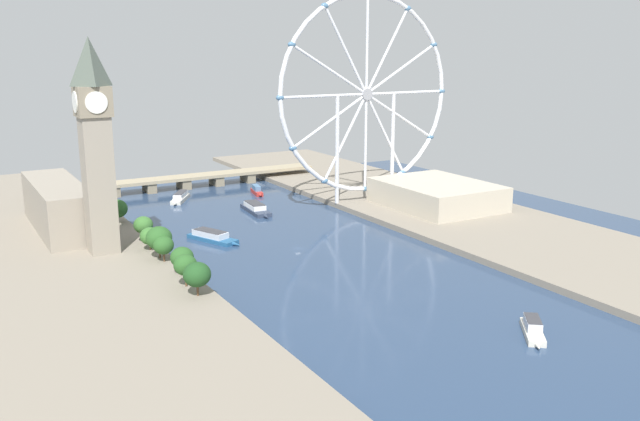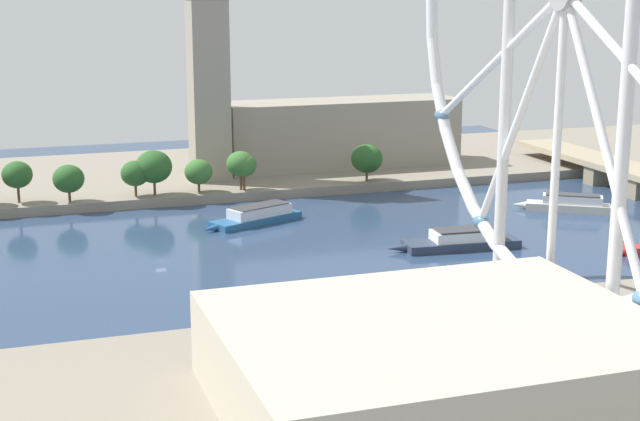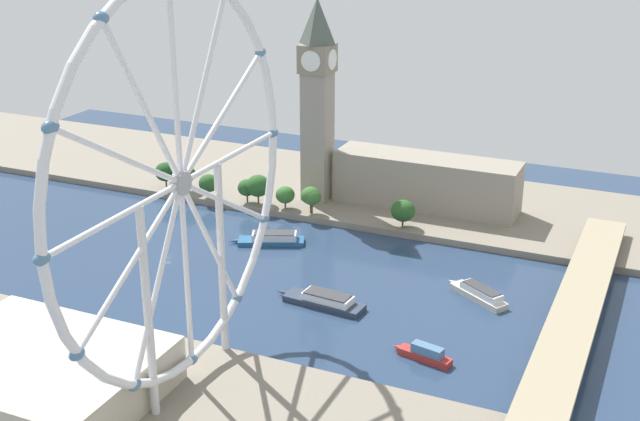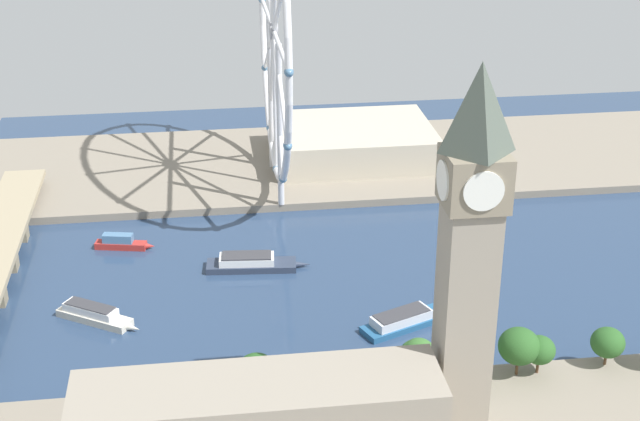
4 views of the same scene
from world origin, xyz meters
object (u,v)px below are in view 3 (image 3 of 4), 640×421
tour_boat_0 (479,294)px  tour_boat_1 (272,239)px  parliament_block (426,182)px  river_bridge (573,321)px  riverside_hall (39,375)px  tour_boat_2 (424,354)px  tour_boat_4 (324,300)px  clock_tower (317,98)px  ferris_wheel (181,185)px

tour_boat_0 → tour_boat_1: size_ratio=0.83×
parliament_block → river_bridge: size_ratio=0.45×
riverside_hall → tour_boat_2: (-70.13, 95.15, -7.83)m
tour_boat_4 → parliament_block: bearing=-87.6°
river_bridge → tour_boat_4: (13.46, -85.88, -3.85)m
river_bridge → tour_boat_4: size_ratio=5.27×
tour_boat_0 → tour_boat_4: size_ratio=0.75×
clock_tower → parliament_block: size_ratio=1.10×
tour_boat_1 → tour_boat_0: bearing=147.4°
ferris_wheel → tour_boat_0: bearing=145.3°
ferris_wheel → riverside_hall: bearing=-53.9°
ferris_wheel → tour_boat_1: ferris_wheel is taller
riverside_hall → tour_boat_1: size_ratio=2.08×
clock_tower → riverside_hall: 192.61m
ferris_wheel → tour_boat_0: size_ratio=4.51×
parliament_block → riverside_hall: parliament_block is taller
tour_boat_2 → tour_boat_4: bearing=-14.1°
riverside_hall → river_bridge: 172.21m
clock_tower → parliament_block: 63.70m
tour_boat_2 → parliament_block: bearing=-61.1°
ferris_wheel → tour_boat_0: (-93.70, 64.84, -63.11)m
clock_tower → tour_boat_0: bearing=54.6°
clock_tower → tour_boat_2: (117.78, 90.60, -49.88)m
ferris_wheel → tour_boat_4: bearing=167.3°
riverside_hall → tour_boat_4: riverside_hall is taller
clock_tower → tour_boat_1: bearing=2.3°
ferris_wheel → tour_boat_1: 129.59m
riverside_hall → tour_boat_1: 135.75m
parliament_block → tour_boat_4: size_ratio=2.38×
river_bridge → tour_boat_4: river_bridge is taller
river_bridge → tour_boat_2: (34.93, -41.25, -3.81)m
ferris_wheel → tour_boat_2: ferris_wheel is taller
parliament_block → tour_boat_0: parliament_block is taller
clock_tower → riverside_hall: size_ratio=1.41×
riverside_hall → tour_boat_2: size_ratio=3.13×
river_bridge → tour_boat_4: bearing=-81.1°
tour_boat_0 → tour_boat_4: (28.11, -50.03, -0.11)m
parliament_block → ferris_wheel: ferris_wheel is taller
tour_boat_2 → tour_boat_1: bearing=-24.8°
river_bridge → parliament_block: bearing=-139.0°
ferris_wheel → river_bridge: (-79.05, 100.70, -59.36)m
tour_boat_0 → tour_boat_4: bearing=62.1°
tour_boat_2 → tour_boat_4: tour_boat_2 is taller
ferris_wheel → tour_boat_2: size_ratio=5.65×
clock_tower → ferris_wheel: size_ratio=0.78×
tour_boat_0 → ferris_wheel: bearing=88.0°
tour_boat_4 → tour_boat_1: bearing=-40.0°
clock_tower → river_bridge: size_ratio=0.50×
river_bridge → tour_boat_1: bearing=-103.2°
riverside_hall → tour_boat_4: (-91.60, 50.51, -7.87)m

